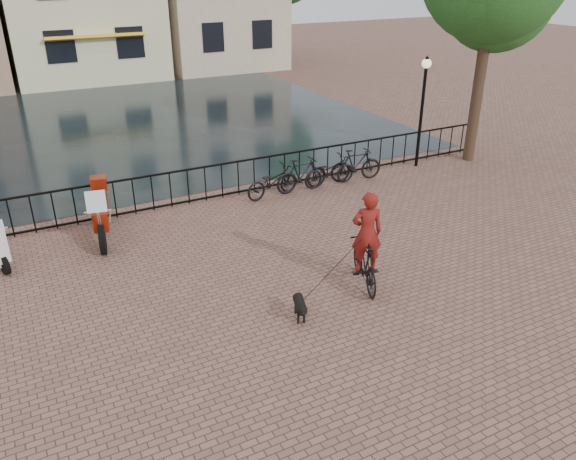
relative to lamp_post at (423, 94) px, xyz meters
name	(u,v)px	position (x,y,z in m)	size (l,w,h in m)	color
ground	(370,361)	(-7.20, -7.60, -2.38)	(100.00, 100.00, 0.00)	brown
canal_water	(129,124)	(-7.20, 9.70, -2.38)	(20.00, 20.00, 0.00)	black
railing	(205,184)	(-7.20, 0.40, -1.87)	(20.00, 0.05, 1.02)	black
lamp_post	(423,94)	(0.00, 0.00, 0.00)	(0.30, 0.30, 3.45)	black
cyclist	(366,245)	(-5.86, -5.46, -1.46)	(1.06, 1.84, 2.43)	black
dog	(300,307)	(-7.64, -5.92, -2.13)	(0.47, 0.77, 0.49)	black
motorcycle	(100,207)	(-10.24, -0.66, -1.57)	(0.98, 2.34, 1.62)	maroon
parked_bike_0	(272,182)	(-5.40, -0.20, -1.93)	(0.60, 1.72, 0.90)	black
parked_bike_1	(302,175)	(-4.45, -0.20, -1.88)	(0.47, 1.66, 1.00)	black
parked_bike_2	(329,171)	(-3.50, -0.20, -1.93)	(0.60, 1.72, 0.90)	black
parked_bike_3	(356,165)	(-2.55, -0.20, -1.88)	(0.47, 1.66, 1.00)	black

